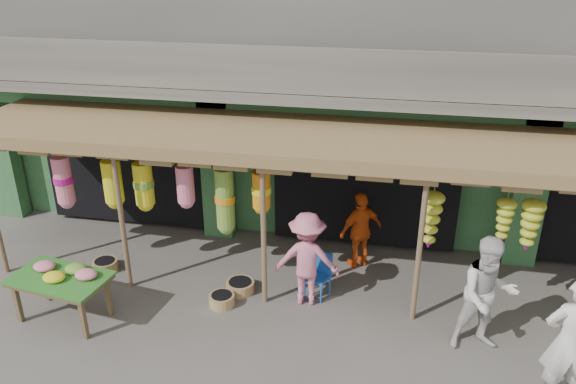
% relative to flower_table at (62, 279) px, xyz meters
% --- Properties ---
extents(ground, '(80.00, 80.00, 0.00)m').
position_rel_flower_table_xyz_m(ground, '(4.59, 1.26, -0.75)').
color(ground, '#514C47').
rests_on(ground, ground).
extents(building, '(16.40, 6.80, 7.00)m').
position_rel_flower_table_xyz_m(building, '(4.59, 6.13, 2.62)').
color(building, gray).
rests_on(building, ground).
extents(awning, '(14.00, 2.70, 2.79)m').
position_rel_flower_table_xyz_m(awning, '(4.42, 2.06, 1.82)').
color(awning, brown).
rests_on(awning, ground).
extents(flower_table, '(1.67, 1.13, 0.93)m').
position_rel_flower_table_xyz_m(flower_table, '(0.00, 0.00, 0.00)').
color(flower_table, brown).
rests_on(flower_table, ground).
extents(blue_chair, '(0.49, 0.49, 0.80)m').
position_rel_flower_table_xyz_m(blue_chair, '(3.98, 1.48, -0.31)').
color(blue_chair, '#1B53B0').
rests_on(blue_chair, ground).
extents(basket_left, '(0.55, 0.55, 0.20)m').
position_rel_flower_table_xyz_m(basket_left, '(-0.11, 1.48, -0.65)').
color(basket_left, olive).
rests_on(basket_left, ground).
extents(basket_mid, '(0.60, 0.60, 0.20)m').
position_rel_flower_table_xyz_m(basket_mid, '(2.59, 1.28, -0.65)').
color(basket_mid, '#A27E48').
rests_on(basket_mid, ground).
extents(basket_right, '(0.52, 0.52, 0.20)m').
position_rel_flower_table_xyz_m(basket_right, '(2.39, 0.82, -0.65)').
color(basket_right, olive).
rests_on(basket_right, ground).
extents(person_front, '(0.71, 0.47, 1.93)m').
position_rel_flower_table_xyz_m(person_front, '(7.50, -0.41, 0.21)').
color(person_front, silver).
rests_on(person_front, ground).
extents(person_right, '(1.04, 0.89, 1.87)m').
position_rel_flower_table_xyz_m(person_right, '(6.59, 0.55, 0.19)').
color(person_right, silver).
rests_on(person_right, ground).
extents(person_vendor, '(0.92, 0.84, 1.52)m').
position_rel_flower_table_xyz_m(person_vendor, '(4.59, 2.57, 0.01)').
color(person_vendor, '#E05215').
rests_on(person_vendor, ground).
extents(person_shopper, '(1.12, 0.68, 1.68)m').
position_rel_flower_table_xyz_m(person_shopper, '(3.79, 1.22, 0.09)').
color(person_shopper, '#D47088').
rests_on(person_shopper, ground).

